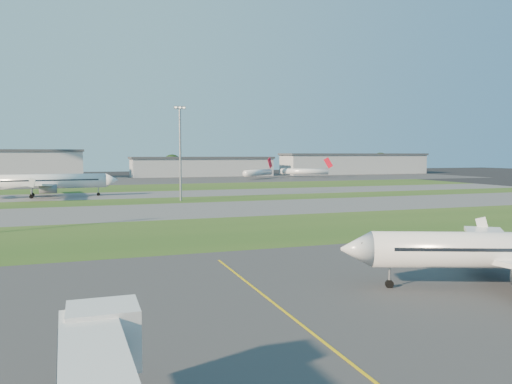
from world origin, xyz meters
name	(u,v)px	position (x,y,z in m)	size (l,w,h in m)	color
ground	(266,366)	(0.00, 0.00, 0.00)	(700.00, 700.00, 0.00)	black
apron_near	(266,366)	(0.00, 0.00, 0.01)	(300.00, 70.00, 0.01)	#333335
grass_strip_a	(153,235)	(0.00, 52.00, 0.01)	(300.00, 34.00, 0.01)	#244818
taxiway_a	(133,212)	(0.00, 85.00, 0.01)	(300.00, 32.00, 0.01)	#515154
grass_strip_b	(124,202)	(0.00, 110.00, 0.01)	(300.00, 18.00, 0.01)	#244818
taxiway_b	(118,195)	(0.00, 132.00, 0.01)	(300.00, 26.00, 0.01)	#515154
grass_strip_c	(112,188)	(0.00, 165.00, 0.01)	(300.00, 40.00, 0.01)	#244818
apron_far	(105,180)	(0.00, 225.00, 0.01)	(400.00, 80.00, 0.01)	#333335
yellow_line	(339,355)	(5.00, 0.00, 0.00)	(0.25, 60.00, 0.02)	gold
airliner_taxiing	(45,182)	(-21.01, 131.95, 4.63)	(42.24, 35.79, 13.17)	silver
mini_jet_near	(258,173)	(75.26, 214.72, 3.28)	(22.59, 20.23, 9.48)	silver
mini_jet_far	(305,171)	(104.98, 222.19, 3.28)	(25.57, 15.93, 9.48)	silver
light_mast_centre	(180,147)	(15.00, 108.00, 14.81)	(3.20, 0.70, 25.80)	gray
hangar_west	(11,164)	(-45.00, 255.00, 7.64)	(71.40, 23.00, 15.20)	#9B9EA3
hangar_east	(202,166)	(55.00, 255.00, 5.64)	(81.60, 23.00, 11.20)	#9B9EA3
hangar_far_east	(354,164)	(155.00, 255.00, 6.64)	(96.90, 23.00, 13.20)	#9B9EA3
tree_mid_west	(64,167)	(-20.00, 266.00, 5.84)	(9.90, 9.90, 10.80)	black
tree_mid_east	(172,164)	(40.00, 269.00, 6.81)	(11.55, 11.55, 12.60)	black
tree_east	(290,164)	(115.00, 267.00, 6.16)	(10.45, 10.45, 11.40)	black
tree_far_east	(380,162)	(185.00, 271.00, 7.46)	(12.65, 12.65, 13.80)	black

